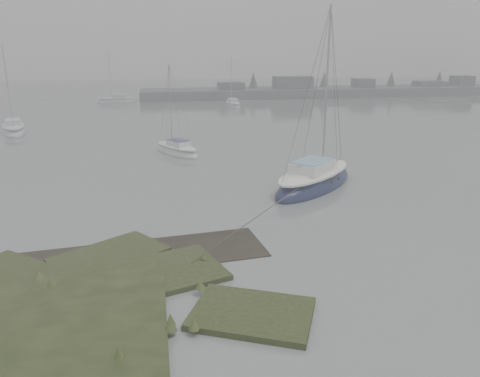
# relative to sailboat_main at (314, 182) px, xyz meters

# --- Properties ---
(ground) EXTENTS (160.00, 160.00, 0.00)m
(ground) POSITION_rel_sailboat_main_xyz_m (-6.73, 18.01, -0.33)
(ground) COLOR slate
(ground) RESTS_ON ground
(far_shoreline) EXTENTS (60.00, 8.00, 4.15)m
(far_shoreline) POSITION_rel_sailboat_main_xyz_m (20.11, 49.91, 0.52)
(far_shoreline) COLOR #4C4F51
(far_shoreline) RESTS_ON ground
(sailboat_main) EXTENTS (7.19, 6.98, 10.65)m
(sailboat_main) POSITION_rel_sailboat_main_xyz_m (0.00, 0.00, 0.00)
(sailboat_main) COLOR #0F1535
(sailboat_main) RESTS_ON ground
(sailboat_white) EXTENTS (3.95, 5.15, 7.06)m
(sailboat_white) POSITION_rel_sailboat_main_xyz_m (-7.21, 10.31, -0.11)
(sailboat_white) COLOR silver
(sailboat_white) RESTS_ON ground
(sailboat_far_a) EXTENTS (3.57, 6.37, 8.54)m
(sailboat_far_a) POSITION_rel_sailboat_main_xyz_m (-21.73, 22.05, -0.07)
(sailboat_far_a) COLOR silver
(sailboat_far_a) RESTS_ON ground
(sailboat_far_b) EXTENTS (2.08, 5.31, 7.34)m
(sailboat_far_b) POSITION_rel_sailboat_main_xyz_m (1.74, 38.24, -0.10)
(sailboat_far_b) COLOR #ADB3B7
(sailboat_far_b) RESTS_ON ground
(sailboat_far_c) EXTENTS (5.76, 2.21, 7.98)m
(sailboat_far_c) POSITION_rel_sailboat_main_xyz_m (-13.90, 46.15, -0.08)
(sailboat_far_c) COLOR #B2B7BC
(sailboat_far_c) RESTS_ON ground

